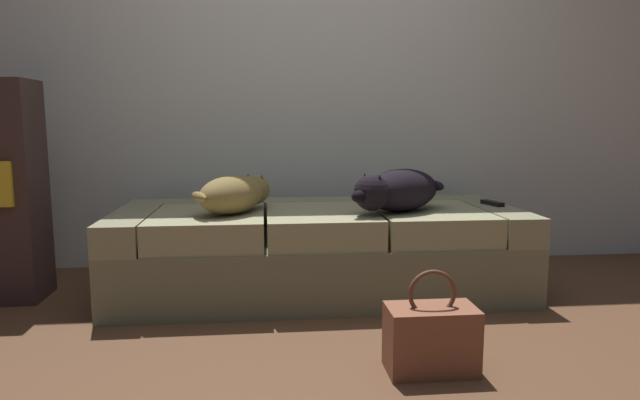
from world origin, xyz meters
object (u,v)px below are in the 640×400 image
(dog_tan, at_px, (236,194))
(dog_dark, at_px, (397,190))
(couch, at_px, (319,250))
(tv_remote, at_px, (492,203))
(handbag, at_px, (431,338))

(dog_tan, relative_size, dog_dark, 0.89)
(couch, distance_m, tv_remote, 0.98)
(dog_dark, height_order, handbag, dog_dark)
(couch, bearing_deg, dog_dark, -22.36)
(couch, bearing_deg, dog_tan, -166.45)
(couch, height_order, tv_remote, tv_remote)
(tv_remote, bearing_deg, dog_dark, -179.86)
(dog_tan, bearing_deg, dog_dark, -3.75)
(dog_tan, height_order, handbag, dog_tan)
(dog_tan, xyz_separation_m, handbag, (0.73, -0.91, -0.41))
(couch, relative_size, tv_remote, 13.95)
(handbag, bearing_deg, tv_remote, 57.63)
(dog_dark, bearing_deg, couch, 157.64)
(handbag, bearing_deg, dog_tan, 128.90)
(dog_tan, distance_m, tv_remote, 1.38)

